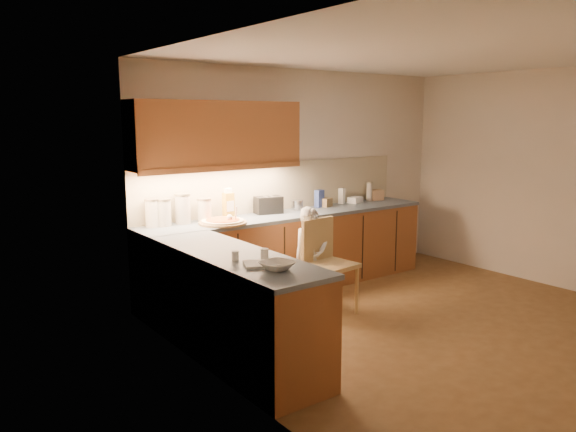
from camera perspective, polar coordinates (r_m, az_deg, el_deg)
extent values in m
plane|color=brown|center=(5.87, 13.61, -10.49)|extent=(4.50, 4.50, 0.00)
cube|color=beige|center=(6.98, 1.35, 4.02)|extent=(4.50, 0.04, 2.60)
cube|color=beige|center=(4.09, -6.28, -0.31)|extent=(0.04, 4.00, 2.60)
cube|color=beige|center=(7.43, 25.25, 3.43)|extent=(0.04, 4.00, 2.60)
cube|color=white|center=(5.54, 14.75, 15.62)|extent=(4.50, 4.00, 0.04)
cube|color=#99582C|center=(6.67, 0.36, -3.76)|extent=(3.75, 0.60, 0.88)
cube|color=#99582C|center=(4.79, -5.40, -9.40)|extent=(0.60, 2.00, 0.88)
cube|color=#4B5A6B|center=(6.58, 0.37, 0.13)|extent=(3.77, 0.62, 0.04)
cube|color=#4B5A6B|center=(4.66, -5.50, -4.06)|extent=(0.62, 2.02, 0.04)
cube|color=black|center=(5.65, -10.27, -6.49)|extent=(0.02, 0.01, 0.80)
cube|color=black|center=(5.92, -5.05, -5.58)|extent=(0.02, 0.01, 0.80)
cube|color=black|center=(6.25, -0.35, -4.71)|extent=(0.02, 0.01, 0.80)
cube|color=black|center=(6.61, 3.85, -3.91)|extent=(0.02, 0.01, 0.80)
cube|color=black|center=(7.00, 7.60, -3.18)|extent=(0.02, 0.01, 0.80)
cube|color=black|center=(7.43, 10.92, -2.52)|extent=(0.02, 0.01, 0.80)
cube|color=#BDB292|center=(6.76, -1.08, 3.06)|extent=(3.75, 0.02, 0.58)
cube|color=#99582C|center=(6.09, -7.19, 8.26)|extent=(1.95, 0.35, 0.70)
cube|color=#99582C|center=(5.96, -6.28, 4.87)|extent=(1.95, 0.02, 0.06)
cylinder|color=tan|center=(5.95, -6.65, -0.68)|extent=(0.51, 0.51, 0.02)
cylinder|color=beige|center=(5.95, -6.65, -0.49)|extent=(0.45, 0.45, 0.02)
cylinder|color=#CC4B1B|center=(5.94, -6.65, -0.37)|extent=(0.36, 0.36, 0.01)
sphere|color=white|center=(5.94, -5.95, -0.15)|extent=(0.07, 0.07, 0.07)
cylinder|color=white|center=(5.90, -5.31, 0.10)|extent=(0.06, 0.12, 0.21)
imported|color=white|center=(5.95, 2.32, -4.35)|extent=(0.44, 0.32, 1.10)
cylinder|color=tan|center=(5.66, 4.53, -8.35)|extent=(0.04, 0.04, 0.50)
cylinder|color=tan|center=(5.93, 7.00, -7.53)|extent=(0.04, 0.04, 0.50)
cylinder|color=tan|center=(5.90, 1.80, -7.54)|extent=(0.04, 0.04, 0.50)
cylinder|color=tan|center=(6.16, 4.30, -6.80)|extent=(0.04, 0.04, 0.50)
cube|color=tan|center=(5.83, 4.44, -5.00)|extent=(0.49, 0.49, 0.04)
cube|color=tan|center=(5.91, 3.03, -2.36)|extent=(0.44, 0.09, 0.44)
imported|color=white|center=(4.15, -1.09, -5.06)|extent=(0.28, 0.28, 0.06)
cylinder|color=white|center=(5.88, -13.65, 0.21)|extent=(0.14, 0.14, 0.27)
cylinder|color=gray|center=(5.86, -13.70, 1.61)|extent=(0.15, 0.15, 0.02)
cylinder|color=beige|center=(5.91, -12.52, 0.27)|extent=(0.15, 0.15, 0.27)
cylinder|color=gray|center=(5.89, -12.57, 1.64)|extent=(0.16, 0.16, 0.02)
cylinder|color=beige|center=(6.00, -10.64, 0.65)|extent=(0.16, 0.16, 0.30)
cylinder|color=tan|center=(5.98, -10.69, 2.17)|extent=(0.17, 0.17, 0.02)
cylinder|color=silver|center=(6.09, -8.49, 0.53)|extent=(0.15, 0.15, 0.23)
cylinder|color=tan|center=(6.07, -8.52, 1.72)|extent=(0.16, 0.16, 0.02)
cube|color=gold|center=(6.22, -6.07, 1.04)|extent=(0.11, 0.08, 0.29)
cube|color=silver|center=(6.20, -6.10, 2.59)|extent=(0.07, 0.05, 0.05)
cube|color=black|center=(6.53, -2.00, 1.12)|extent=(0.34, 0.24, 0.20)
cube|color=#BCBCC1|center=(6.50, -2.32, 1.99)|extent=(0.06, 0.14, 0.00)
cube|color=#BCBCC1|center=(6.53, -1.69, 2.03)|extent=(0.06, 0.14, 0.00)
cylinder|color=silver|center=(6.79, 0.90, 1.09)|extent=(0.15, 0.15, 0.11)
cylinder|color=silver|center=(6.78, 0.90, 1.58)|extent=(0.16, 0.16, 0.01)
cube|color=#364DA4|center=(7.00, 3.20, 1.78)|extent=(0.12, 0.09, 0.22)
cube|color=#967A50|center=(7.05, 3.88, 1.39)|extent=(0.18, 0.15, 0.11)
cube|color=white|center=(7.32, 5.48, 2.04)|extent=(0.09, 0.09, 0.20)
cube|color=white|center=(7.40, 6.84, 1.63)|extent=(0.22, 0.18, 0.08)
cylinder|color=silver|center=(7.59, 8.26, 2.43)|extent=(0.08, 0.08, 0.24)
cylinder|color=tan|center=(7.57, 8.28, 3.39)|extent=(0.08, 0.08, 0.02)
cube|color=tan|center=(7.69, 8.90, 2.13)|extent=(0.21, 0.18, 0.14)
cube|color=white|center=(4.28, -2.65, -4.88)|extent=(0.33, 0.30, 0.02)
cylinder|color=white|center=(4.41, -5.38, -4.07)|extent=(0.07, 0.07, 0.08)
cylinder|color=white|center=(4.44, -2.41, -3.86)|extent=(0.08, 0.08, 0.09)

